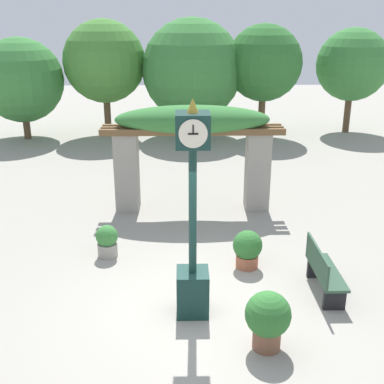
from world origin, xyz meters
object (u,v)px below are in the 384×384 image
object	(u,v)px
potted_plant_near_left	(247,248)
potted_plant_near_right	(268,318)
potted_plant_far_left	(107,241)
park_bench	(323,271)
pedestal_clock	(193,229)

from	to	relation	value
potted_plant_near_left	potted_plant_near_right	distance (m)	2.52
potted_plant_far_left	park_bench	xyz separation A→B (m)	(4.07, -1.51, 0.07)
potted_plant_near_right	park_bench	xyz separation A→B (m)	(1.26, 1.53, -0.09)
pedestal_clock	potted_plant_far_left	xyz separation A→B (m)	(-1.73, 2.09, -1.17)
potted_plant_near_right	potted_plant_far_left	size ratio (longest dim) A/B	1.35
potted_plant_near_right	park_bench	bearing A→B (deg)	50.64
pedestal_clock	potted_plant_near_right	xyz separation A→B (m)	(1.09, -0.96, -1.01)
potted_plant_near_left	park_bench	world-z (taller)	park_bench
potted_plant_near_left	potted_plant_far_left	size ratio (longest dim) A/B	1.13
potted_plant_near_left	pedestal_clock	bearing A→B (deg)	-125.71
potted_plant_near_right	park_bench	distance (m)	1.99
pedestal_clock	potted_plant_near_left	distance (m)	2.22
pedestal_clock	potted_plant_near_left	size ratio (longest dim) A/B	4.66
pedestal_clock	potted_plant_near_right	world-z (taller)	pedestal_clock
potted_plant_near_left	potted_plant_far_left	bearing A→B (deg)	169.41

